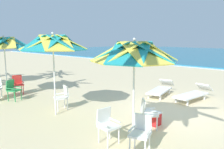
# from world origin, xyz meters

# --- Properties ---
(ground_plane) EXTENTS (80.00, 80.00, 0.00)m
(ground_plane) POSITION_xyz_m (0.00, 0.00, 0.00)
(ground_plane) COLOR beige
(beach_umbrella_0) EXTENTS (2.14, 2.14, 2.59)m
(beach_umbrella_0) POSITION_xyz_m (0.20, -2.67, 2.23)
(beach_umbrella_0) COLOR silver
(beach_umbrella_0) RESTS_ON ground
(plastic_chair_0) EXTENTS (0.52, 0.50, 0.87)m
(plastic_chair_0) POSITION_xyz_m (-0.21, -3.20, 0.50)
(plastic_chair_0) COLOR white
(plastic_chair_0) RESTS_ON ground
(plastic_chair_1) EXTENTS (0.63, 0.63, 0.87)m
(plastic_chair_1) POSITION_xyz_m (0.06, -1.81, 0.50)
(plastic_chair_1) COLOR white
(plastic_chair_1) RESTS_ON ground
(plastic_chair_2) EXTENTS (0.55, 0.58, 0.87)m
(plastic_chair_2) POSITION_xyz_m (0.68, -3.02, 0.50)
(plastic_chair_2) COLOR white
(plastic_chair_2) RESTS_ON ground
(beach_umbrella_1) EXTENTS (2.22, 2.22, 2.76)m
(beach_umbrella_1) POSITION_xyz_m (-2.90, -2.86, 2.40)
(beach_umbrella_1) COLOR silver
(beach_umbrella_1) RESTS_ON ground
(plastic_chair_3) EXTENTS (0.56, 0.58, 0.87)m
(plastic_chair_3) POSITION_xyz_m (-3.21, -2.33, 0.50)
(plastic_chair_3) COLOR white
(plastic_chair_3) RESTS_ON ground
(beach_umbrella_2) EXTENTS (2.25, 2.25, 2.68)m
(beach_umbrella_2) POSITION_xyz_m (-6.46, -2.91, 2.34)
(beach_umbrella_2) COLOR silver
(beach_umbrella_2) RESTS_ON ground
(plastic_chair_5) EXTENTS (0.60, 0.58, 0.87)m
(plastic_chair_5) POSITION_xyz_m (-5.71, -3.01, 0.50)
(plastic_chair_5) COLOR #2D8C4C
(plastic_chair_5) RESTS_ON ground
(plastic_chair_6) EXTENTS (0.56, 0.54, 0.87)m
(plastic_chair_6) POSITION_xyz_m (-6.66, -2.34, 0.50)
(plastic_chair_6) COLOR red
(plastic_chair_6) RESTS_ON ground
(sun_lounger_1) EXTENTS (0.94, 2.21, 0.62)m
(sun_lounger_1) POSITION_xyz_m (-0.15, 2.01, 0.28)
(sun_lounger_1) COLOR white
(sun_lounger_1) RESTS_ON ground
(sun_lounger_2) EXTENTS (1.04, 2.23, 0.62)m
(sun_lounger_2) POSITION_xyz_m (-1.61, 1.88, 0.28)
(sun_lounger_2) COLOR white
(sun_lounger_2) RESTS_ON ground
(cooler_box) EXTENTS (0.50, 0.34, 0.40)m
(cooler_box) POSITION_xyz_m (-0.02, -1.42, 0.20)
(cooler_box) COLOR red
(cooler_box) RESTS_ON ground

